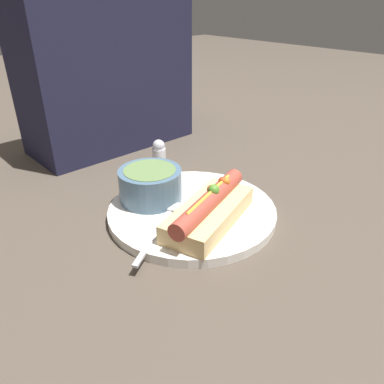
{
  "coord_description": "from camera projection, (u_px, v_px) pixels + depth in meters",
  "views": [
    {
      "loc": [
        -0.36,
        -0.39,
        0.33
      ],
      "look_at": [
        0.0,
        0.0,
        0.04
      ],
      "focal_mm": 35.0,
      "sensor_mm": 36.0,
      "label": 1
    }
  ],
  "objects": [
    {
      "name": "dinner_plate",
      "position": [
        192.0,
        211.0,
        0.62
      ],
      "size": [
        0.28,
        0.28,
        0.01
      ],
      "color": "white",
      "rests_on": "ground_plane"
    },
    {
      "name": "spoon",
      "position": [
        166.0,
        217.0,
        0.59
      ],
      "size": [
        0.16,
        0.1,
        0.01
      ],
      "rotation": [
        0.0,
        0.0,
        0.55
      ],
      "color": "#B7B7BC",
      "rests_on": "dinner_plate"
    },
    {
      "name": "salt_shaker",
      "position": [
        159.0,
        155.0,
        0.77
      ],
      "size": [
        0.03,
        0.03,
        0.07
      ],
      "color": "silver",
      "rests_on": "ground_plane"
    },
    {
      "name": "ground_plane",
      "position": [
        192.0,
        215.0,
        0.63
      ],
      "size": [
        4.0,
        4.0,
        0.0
      ],
      "primitive_type": "plane",
      "color": "#4C4238"
    },
    {
      "name": "seated_diner",
      "position": [
        105.0,
        66.0,
        0.83
      ],
      "size": [
        0.37,
        0.17,
        0.44
      ],
      "color": "#1E1E38",
      "rests_on": "ground_plane"
    },
    {
      "name": "soup_bowl",
      "position": [
        150.0,
        183.0,
        0.63
      ],
      "size": [
        0.11,
        0.11,
        0.06
      ],
      "color": "slate",
      "rests_on": "dinner_plate"
    },
    {
      "name": "hot_dog",
      "position": [
        209.0,
        210.0,
        0.57
      ],
      "size": [
        0.19,
        0.13,
        0.06
      ],
      "rotation": [
        0.0,
        0.0,
        0.31
      ],
      "color": "#E5C17F",
      "rests_on": "dinner_plate"
    }
  ]
}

